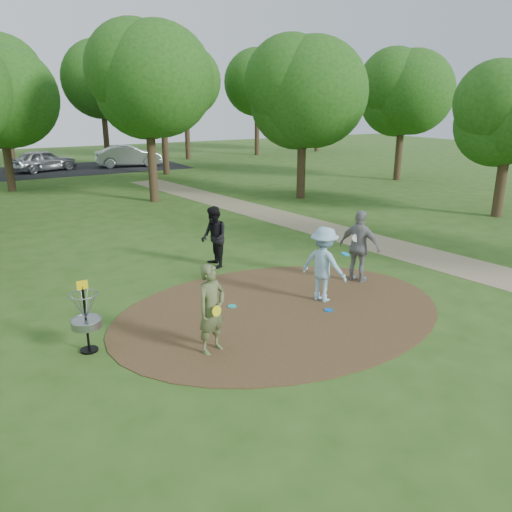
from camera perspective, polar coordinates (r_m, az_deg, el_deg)
ground at (r=12.28m, az=2.83°, el=-6.36°), size 100.00×100.00×0.00m
dirt_clearing at (r=12.28m, az=2.83°, el=-6.31°), size 8.40×8.40×0.02m
footpath at (r=17.74m, az=17.11°, el=0.44°), size 7.55×39.89×0.01m
parking_lot at (r=40.54m, az=-18.58°, el=9.50°), size 14.00×8.00×0.01m
player_observer_with_disc at (r=10.08m, az=-5.09°, el=-6.05°), size 0.80×0.65×1.88m
player_throwing_with_disc at (r=12.71m, az=7.74°, el=-0.97°), size 1.42×1.44×1.94m
player_walking_with_disc at (r=15.25m, az=-4.83°, el=2.13°), size 0.81×0.99×1.89m
player_waiting_with_disc at (r=14.22m, az=11.76°, el=1.05°), size 0.93×1.31×2.06m
disc_ground_cyan at (r=12.51m, az=-2.75°, el=-5.75°), size 0.22×0.22×0.02m
disc_ground_blue at (r=12.40m, az=8.29°, el=-6.13°), size 0.22×0.22×0.02m
car_left at (r=39.77m, az=-23.11°, el=10.00°), size 4.91×3.28×1.55m
car_right at (r=40.59m, az=-14.34°, el=11.02°), size 5.19×2.63×1.63m
disc_golf_basket at (r=10.65m, az=-18.94°, el=-6.05°), size 0.63×0.63×1.54m
tree_ring at (r=20.94m, az=-9.35°, el=17.64°), size 37.18×45.49×8.94m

